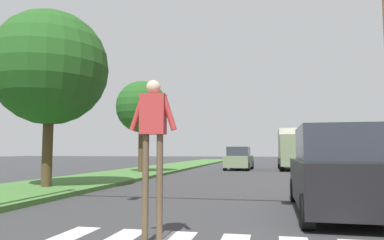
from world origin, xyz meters
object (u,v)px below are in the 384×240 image
object	(u,v)px
sedan_midblock	(239,159)
sedan_distant	(294,157)
pedestrian_performer	(153,134)
tree_far	(142,107)
tree_mid	(50,68)
traffic_light_gantry	(80,14)
suv_crossing	(339,172)
truck_box_delivery	(295,148)

from	to	relation	value
sedan_midblock	sedan_distant	world-z (taller)	sedan_midblock
sedan_distant	pedestrian_performer	bearing A→B (deg)	-97.26
tree_far	tree_mid	bearing A→B (deg)	-90.79
traffic_light_gantry	pedestrian_performer	size ratio (longest dim) A/B	3.21
pedestrian_performer	sedan_distant	size ratio (longest dim) A/B	0.56
tree_mid	pedestrian_performer	xyz separation A→B (m)	(5.99, -6.27, -2.75)
pedestrian_performer	tree_far	bearing A→B (deg)	110.51
suv_crossing	truck_box_delivery	world-z (taller)	truck_box_delivery
tree_far	traffic_light_gantry	distance (m)	14.57
pedestrian_performer	suv_crossing	distance (m)	4.80
truck_box_delivery	pedestrian_performer	bearing A→B (deg)	-99.04
sedan_distant	tree_far	bearing A→B (deg)	-119.82
sedan_distant	traffic_light_gantry	bearing A→B (deg)	-101.45
tree_mid	traffic_light_gantry	xyz separation A→B (m)	(3.81, -4.71, -0.08)
suv_crossing	truck_box_delivery	xyz separation A→B (m)	(0.40, 19.63, 0.70)
sedan_midblock	pedestrian_performer	bearing A→B (deg)	-88.82
sedan_midblock	truck_box_delivery	bearing A→B (deg)	11.69
suv_crossing	truck_box_delivery	distance (m)	19.65
traffic_light_gantry	pedestrian_performer	world-z (taller)	traffic_light_gantry
traffic_light_gantry	sedan_midblock	xyz separation A→B (m)	(1.72, 20.66, -3.53)
sedan_midblock	sedan_distant	distance (m)	12.01
pedestrian_performer	suv_crossing	xyz separation A→B (m)	(3.27, 3.44, -0.73)
tree_far	suv_crossing	bearing A→B (deg)	-53.23
tree_far	sedan_midblock	distance (m)	9.12
tree_far	truck_box_delivery	xyz separation A→B (m)	(9.53, 7.42, -2.46)
suv_crossing	sedan_distant	world-z (taller)	suv_crossing
suv_crossing	sedan_distant	bearing A→B (deg)	88.13
tree_far	sedan_midblock	xyz separation A→B (m)	(5.40, 6.57, -3.30)
traffic_light_gantry	truck_box_delivery	xyz separation A→B (m)	(5.85, 21.52, -2.69)
pedestrian_performer	traffic_light_gantry	bearing A→B (deg)	144.37
traffic_light_gantry	sedan_distant	size ratio (longest dim) A/B	1.79
pedestrian_performer	truck_box_delivery	distance (m)	23.37
pedestrian_performer	tree_mid	bearing A→B (deg)	133.66
tree_far	traffic_light_gantry	size ratio (longest dim) A/B	0.69
suv_crossing	sedan_distant	distance (m)	29.85
pedestrian_performer	sedan_midblock	size ratio (longest dim) A/B	0.60
tree_mid	traffic_light_gantry	distance (m)	6.06
sedan_distant	truck_box_delivery	distance (m)	10.25
traffic_light_gantry	sedan_midblock	world-z (taller)	traffic_light_gantry
sedan_midblock	truck_box_delivery	size ratio (longest dim) A/B	0.67
traffic_light_gantry	sedan_midblock	distance (m)	21.03
pedestrian_performer	sedan_distant	world-z (taller)	pedestrian_performer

